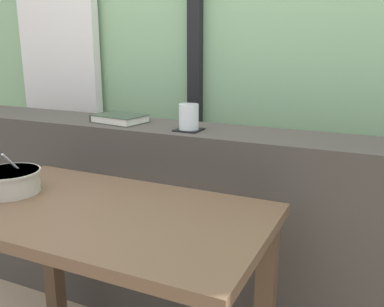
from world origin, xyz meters
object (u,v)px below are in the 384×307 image
(coaster_square, at_px, (189,130))
(soup_bowl, at_px, (10,182))
(breakfast_table, at_px, (105,249))
(juice_glass, at_px, (189,118))
(closed_book, at_px, (120,118))

(coaster_square, bearing_deg, soup_bowl, -129.36)
(breakfast_table, bearing_deg, juice_glass, 84.07)
(soup_bowl, bearing_deg, coaster_square, 50.64)
(closed_book, height_order, soup_bowl, closed_book)
(coaster_square, relative_size, soup_bowl, 0.50)
(breakfast_table, xyz_separation_m, soup_bowl, (-0.37, -0.01, 0.17))
(breakfast_table, height_order, closed_book, closed_book)
(coaster_square, relative_size, juice_glass, 1.00)
(closed_book, relative_size, soup_bowl, 1.18)
(coaster_square, bearing_deg, juice_glass, 0.00)
(breakfast_table, bearing_deg, soup_bowl, -178.47)
(juice_glass, xyz_separation_m, closed_book, (-0.35, 0.04, -0.03))
(coaster_square, distance_m, closed_book, 0.35)
(closed_book, xyz_separation_m, soup_bowl, (-0.07, -0.55, -0.14))
(closed_book, bearing_deg, breakfast_table, -60.88)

